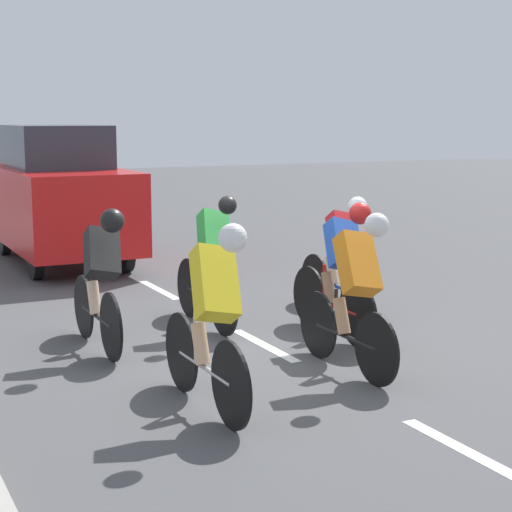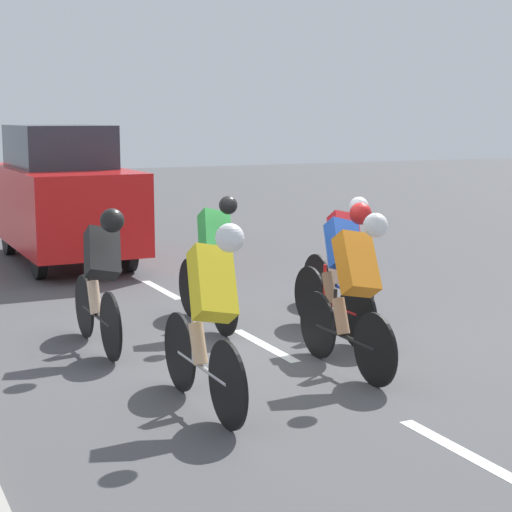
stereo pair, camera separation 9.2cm
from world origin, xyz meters
TOP-DOWN VIEW (x-y plane):
  - ground_plane at (0.00, 0.00)m, footprint 60.00×60.00m
  - lane_stripe_near at (0.00, 3.42)m, footprint 0.12×1.40m
  - lane_stripe_mid at (0.00, 0.22)m, footprint 0.12×1.40m
  - lane_stripe_far at (0.00, -2.98)m, footprint 0.12×1.40m
  - cyclist_yellow at (1.28, 1.82)m, footprint 0.43×1.72m
  - cyclist_green at (0.17, -0.75)m, footprint 0.45×1.70m
  - cyclist_orange at (-0.31, 1.44)m, footprint 0.42×1.67m
  - cyclist_red at (-1.50, -0.69)m, footprint 0.42×1.60m
  - cyclist_black at (1.56, -0.33)m, footprint 0.41×1.69m
  - cyclist_blue at (-0.86, 0.31)m, footprint 0.44×1.69m
  - support_car at (0.67, -5.81)m, footprint 1.70×4.05m

SIDE VIEW (x-z plane):
  - ground_plane at x=0.00m, z-range 0.00..0.00m
  - lane_stripe_near at x=0.00m, z-range 0.00..0.01m
  - lane_stripe_mid at x=0.00m, z-range 0.00..0.01m
  - lane_stripe_far at x=0.00m, z-range 0.00..0.01m
  - cyclist_red at x=-1.50m, z-range 0.05..1.48m
  - cyclist_green at x=0.17m, z-range 0.02..1.53m
  - cyclist_blue at x=-0.86m, z-range 0.04..1.52m
  - cyclist_black at x=1.56m, z-range 0.05..1.52m
  - cyclist_orange at x=-0.31m, z-range 0.04..1.56m
  - cyclist_yellow at x=1.28m, z-range 0.04..1.59m
  - support_car at x=0.67m, z-range -0.01..2.21m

